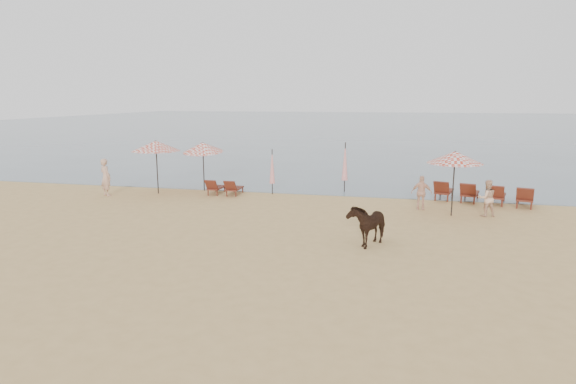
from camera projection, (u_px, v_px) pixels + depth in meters
name	position (u px, v px, depth m)	size (l,w,h in m)	color
ground	(251.00, 259.00, 14.39)	(120.00, 120.00, 0.00)	tan
sea	(375.00, 123.00, 90.96)	(160.00, 140.00, 0.06)	#51606B
lounger_cluster_left	(224.00, 187.00, 23.88)	(1.55, 1.49, 0.55)	maroon
lounger_cluster_right	(483.00, 193.00, 21.95)	(4.48, 2.78, 0.66)	maroon
umbrella_open_left_a	(156.00, 146.00, 23.85)	(2.35, 2.35, 2.68)	black
umbrella_open_left_b	(203.00, 147.00, 24.59)	(2.05, 2.09, 2.62)	black
umbrella_open_right	(455.00, 157.00, 19.28)	(2.19, 2.19, 2.67)	black
umbrella_closed_left	(272.00, 167.00, 23.86)	(0.28, 0.28, 2.27)	black
umbrella_closed_right	(345.00, 162.00, 24.33)	(0.31, 0.31, 2.56)	black
cow	(368.00, 223.00, 15.76)	(0.76, 1.66, 1.40)	black
beachgoer_left	(106.00, 177.00, 23.56)	(0.67, 0.44, 1.85)	tan
beachgoer_right_a	(487.00, 198.00, 19.50)	(0.73, 0.57, 1.50)	#D8A987
beachgoer_right_b	(422.00, 193.00, 20.67)	(0.86, 0.36, 1.48)	#E3AC8E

